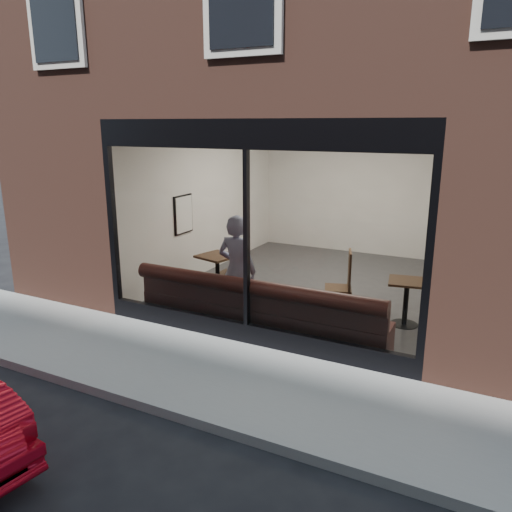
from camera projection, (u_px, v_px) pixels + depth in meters
The scene contains 21 objects.
ground at pixel (162, 411), 5.61m from camera, with size 120.00×120.00×0.00m, color black.
sidewalk_near at pixel (209, 373), 6.47m from camera, with size 40.00×2.00×0.01m, color gray.
kerb_near at pixel (159, 409), 5.55m from camera, with size 40.00×0.10×0.12m, color gray.
host_building_pier_left at pixel (228, 181), 13.73m from camera, with size 2.50×12.00×3.20m, color brown.
host_building_backfill at pixel (389, 177), 14.68m from camera, with size 5.00×6.00×3.20m, color brown.
cafe_floor at pixel (316, 285), 9.91m from camera, with size 6.00×6.00×0.00m, color #2D2D30.
cafe_ceiling at pixel (322, 120), 9.10m from camera, with size 6.00×6.00×0.00m, color white.
cafe_wall_back at pixel (361, 189), 12.08m from camera, with size 5.00×5.00×0.00m, color silver.
cafe_wall_left at pixel (208, 198), 10.60m from camera, with size 6.00×6.00×0.00m, color silver.
cafe_wall_right at pixel (459, 217), 8.42m from camera, with size 6.00×6.00×0.00m, color silver.
storefront_kick at pixel (247, 333), 7.34m from camera, with size 5.00×0.10×0.30m, color black.
storefront_header at pixel (246, 134), 6.60m from camera, with size 5.00×0.10×0.40m, color black.
storefront_mullion at pixel (247, 241), 6.98m from camera, with size 0.06×0.10×2.50m, color black.
storefront_glass at pixel (246, 241), 6.95m from camera, with size 4.80×4.80×0.00m, color white.
banquette at pixel (259, 319), 7.66m from camera, with size 4.00×0.55×0.45m, color #341413.
person at pixel (237, 270), 7.90m from camera, with size 0.65×0.43×1.77m, color #8591B4.
cafe_table_left at pixel (217, 256), 9.30m from camera, with size 0.64×0.64×0.04m, color #311F13.
cafe_table_right at pixel (407, 282), 7.81m from camera, with size 0.57×0.57×0.04m, color #311F13.
cafe_chair_left at pixel (230, 274), 9.92m from camera, with size 0.46×0.46×0.04m, color #311F13.
cafe_chair_right at pixel (338, 289), 9.03m from camera, with size 0.47×0.47×0.05m, color #311F13.
wall_poster at pixel (184, 214), 9.80m from camera, with size 0.02×0.53×0.70m, color white.
Camera 1 is at (3.20, -3.95, 3.13)m, focal length 35.00 mm.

